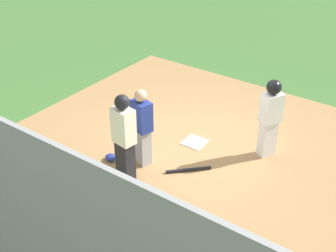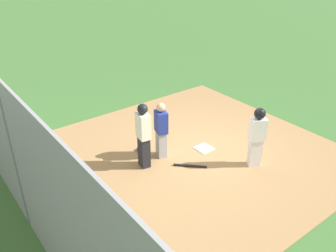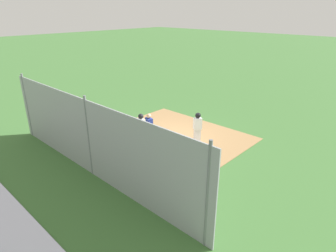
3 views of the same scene
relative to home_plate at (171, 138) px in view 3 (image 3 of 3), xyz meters
The scene contains 9 objects.
ground_plane 0.04m from the home_plate, ahead, with size 140.00×140.00×0.00m, color #3D6B33.
dirt_infield 0.03m from the home_plate, ahead, with size 7.20×6.40×0.03m, color #9E774C.
home_plate is the anchor object (origin of this frame).
catcher 1.46m from the home_plate, 110.70° to the right, with size 0.44×0.36×1.54m.
umpire 2.01m from the home_plate, 100.30° to the right, with size 0.42×0.31×1.73m.
runner 1.69m from the home_plate, 19.25° to the left, with size 0.41×0.46×1.60m.
baseball_bat 0.99m from the home_plate, 63.79° to the right, with size 0.06×0.06×0.85m, color black.
catcher_mask 1.76m from the home_plate, 123.61° to the right, with size 0.24×0.20×0.12m, color navy.
backstop_fence 5.04m from the home_plate, 90.00° to the right, with size 12.00×0.10×3.35m.
Camera 3 is at (9.31, -10.21, 6.34)m, focal length 30.82 mm.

